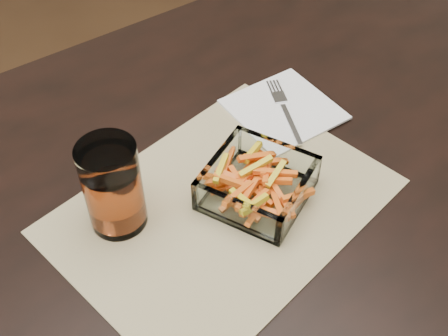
{
  "coord_description": "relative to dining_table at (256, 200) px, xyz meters",
  "views": [
    {
      "loc": [
        -0.39,
        -0.45,
        1.36
      ],
      "look_at": [
        -0.07,
        -0.0,
        0.78
      ],
      "focal_mm": 45.0,
      "sensor_mm": 36.0,
      "label": 1
    }
  ],
  "objects": [
    {
      "name": "dining_table",
      "position": [
        0.0,
        0.0,
        0.0
      ],
      "size": [
        1.6,
        0.9,
        0.75
      ],
      "color": "black",
      "rests_on": "ground"
    },
    {
      "name": "fork",
      "position": [
        0.11,
        0.07,
        0.1
      ],
      "size": [
        0.08,
        0.16,
        0.0
      ],
      "rotation": [
        0.0,
        0.0,
        -0.42
      ],
      "color": "silver",
      "rests_on": "napkin"
    },
    {
      "name": "placemat",
      "position": [
        -0.09,
        -0.04,
        0.09
      ],
      "size": [
        0.5,
        0.4,
        0.0
      ],
      "primitive_type": "cube",
      "rotation": [
        0.0,
        0.0,
        0.17
      ],
      "color": "tan",
      "rests_on": "dining_table"
    },
    {
      "name": "napkin",
      "position": [
        0.11,
        0.07,
        0.09
      ],
      "size": [
        0.17,
        0.17,
        0.0
      ],
      "primitive_type": "cube",
      "rotation": [
        0.0,
        0.0,
        -0.04
      ],
      "color": "white",
      "rests_on": "placemat"
    },
    {
      "name": "tumbler",
      "position": [
        -0.22,
        0.03,
        0.15
      ],
      "size": [
        0.08,
        0.08,
        0.14
      ],
      "color": "white",
      "rests_on": "placemat"
    },
    {
      "name": "glass_bowl",
      "position": [
        -0.04,
        -0.05,
        0.11
      ],
      "size": [
        0.18,
        0.18,
        0.05
      ],
      "rotation": [
        0.0,
        0.0,
        0.43
      ],
      "color": "white",
      "rests_on": "placemat"
    }
  ]
}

